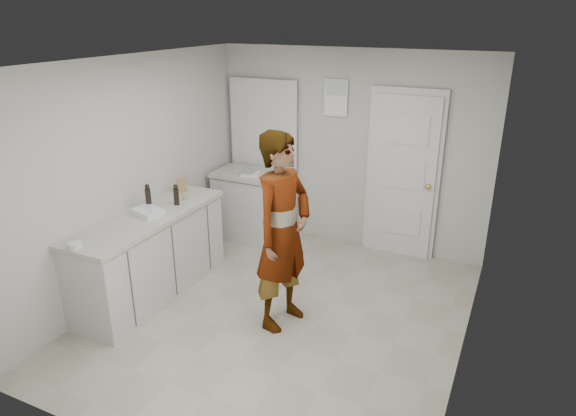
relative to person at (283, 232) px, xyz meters
The scene contains 12 objects.
ground 0.97m from the person, 127.43° to the left, with size 4.00×4.00×0.00m, color #A09A86.
room_shell 2.05m from the person, 96.62° to the left, with size 4.00×4.00×4.00m.
main_counter 1.61m from the person, behind, with size 0.64×1.96×0.93m.
side_counter 2.16m from the person, 128.81° to the left, with size 0.84×0.61×0.93m.
person is the anchor object (origin of this frame).
cake_mix_box 1.72m from the person, 158.90° to the left, with size 0.11×0.05×0.18m, color olive.
spice_jar 1.47m from the person, 163.36° to the left, with size 0.05×0.05×0.08m, color tan.
oil_cruet_a 1.43m from the person, 169.69° to the left, with size 0.06×0.06×0.23m.
oil_cruet_b 1.61m from the person, behind, with size 0.06×0.06×0.27m.
baking_dish 1.51m from the person, behind, with size 0.37×0.31×0.06m.
egg_bowl 1.87m from the person, 146.93° to the right, with size 0.12×0.12×0.05m.
papers 1.99m from the person, 128.06° to the left, with size 0.22×0.29×0.01m, color white.
Camera 1 is at (1.98, -4.04, 2.91)m, focal length 32.00 mm.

